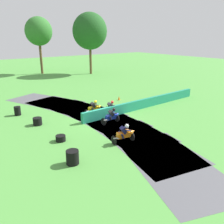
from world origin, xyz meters
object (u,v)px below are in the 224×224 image
object	(u,v)px
traffic_cone	(119,98)
tire_stack_near	(73,157)
tire_stack_far	(17,111)
motorcycle_chase_blue	(112,116)
motorcycle_lead_orange	(125,134)
motorcycle_fourth_yellow	(94,108)
tire_stack_mid_a	(61,138)
tire_stack_mid_b	(37,121)
motorcycle_trailing_black	(110,108)

from	to	relation	value
traffic_cone	tire_stack_near	bearing A→B (deg)	-139.36
tire_stack_far	traffic_cone	size ratio (longest dim) A/B	1.82
motorcycle_chase_blue	tire_stack_far	world-z (taller)	motorcycle_chase_blue
motorcycle_lead_orange	motorcycle_fourth_yellow	world-z (taller)	motorcycle_fourth_yellow
motorcycle_fourth_yellow	tire_stack_far	world-z (taller)	motorcycle_fourth_yellow
motorcycle_lead_orange	tire_stack_mid_a	world-z (taller)	motorcycle_lead_orange
tire_stack_mid_a	tire_stack_far	size ratio (longest dim) A/B	0.84
motorcycle_lead_orange	tire_stack_mid_b	bearing A→B (deg)	116.88
motorcycle_lead_orange	traffic_cone	xyz separation A→B (m)	(6.57, 8.79, -0.43)
tire_stack_near	tire_stack_mid_b	size ratio (longest dim) A/B	1.14
motorcycle_chase_blue	tire_stack_near	bearing A→B (deg)	-146.04
motorcycle_fourth_yellow	tire_stack_far	bearing A→B (deg)	143.94
motorcycle_trailing_black	motorcycle_lead_orange	bearing A→B (deg)	-117.61
tire_stack_mid_b	tire_stack_mid_a	bearing A→B (deg)	-88.15
motorcycle_fourth_yellow	tire_stack_near	world-z (taller)	motorcycle_fourth_yellow
motorcycle_chase_blue	motorcycle_trailing_black	world-z (taller)	motorcycle_trailing_black
motorcycle_lead_orange	tire_stack_far	bearing A→B (deg)	111.19
tire_stack_far	tire_stack_mid_a	bearing A→B (deg)	-84.90
motorcycle_fourth_yellow	tire_stack_mid_b	xyz separation A→B (m)	(-5.02, 0.60, -0.35)
tire_stack_mid_b	tire_stack_near	bearing A→B (deg)	-95.31
motorcycle_lead_orange	tire_stack_near	world-z (taller)	motorcycle_lead_orange
tire_stack_near	tire_stack_far	size ratio (longest dim) A/B	1.00
tire_stack_mid_b	traffic_cone	bearing A→B (deg)	11.58
motorcycle_lead_orange	motorcycle_chase_blue	size ratio (longest dim) A/B	1.01
tire_stack_mid_a	tire_stack_mid_b	xyz separation A→B (m)	(-0.13, 3.92, 0.10)
motorcycle_lead_orange	tire_stack_mid_b	distance (m)	7.57
tire_stack_mid_b	traffic_cone	distance (m)	10.20
tire_stack_far	tire_stack_mid_b	bearing A→B (deg)	-81.24
motorcycle_lead_orange	motorcycle_trailing_black	xyz separation A→B (m)	(2.73, 5.22, -0.01)
motorcycle_trailing_black	tire_stack_far	size ratio (longest dim) A/B	2.10
motorcycle_chase_blue	motorcycle_trailing_black	size ratio (longest dim) A/B	1.00
motorcycle_chase_blue	tire_stack_mid_a	distance (m)	4.86
tire_stack_mid_a	tire_stack_mid_b	distance (m)	3.93
motorcycle_lead_orange	motorcycle_fourth_yellow	bearing A→B (deg)	75.41
tire_stack_near	tire_stack_mid_a	distance (m)	3.27
motorcycle_chase_blue	tire_stack_mid_a	xyz separation A→B (m)	(-4.81, -0.60, -0.44)
motorcycle_lead_orange	tire_stack_far	distance (m)	10.93
motorcycle_trailing_black	motorcycle_fourth_yellow	size ratio (longest dim) A/B	1.00
motorcycle_fourth_yellow	tire_stack_mid_a	xyz separation A→B (m)	(-4.89, -3.32, -0.45)
motorcycle_lead_orange	motorcycle_trailing_black	bearing A→B (deg)	62.39
motorcycle_fourth_yellow	tire_stack_mid_b	bearing A→B (deg)	173.20
traffic_cone	tire_stack_mid_a	bearing A→B (deg)	-148.82
motorcycle_trailing_black	tire_stack_near	size ratio (longest dim) A/B	2.10
motorcycle_chase_blue	motorcycle_trailing_black	xyz separation A→B (m)	(1.22, 1.81, 0.00)
motorcycle_chase_blue	tire_stack_mid_b	distance (m)	5.96
motorcycle_lead_orange	motorcycle_chase_blue	distance (m)	3.74
motorcycle_chase_blue	tire_stack_near	distance (m)	6.75
tire_stack_mid_a	traffic_cone	distance (m)	11.53
motorcycle_lead_orange	motorcycle_fourth_yellow	xyz separation A→B (m)	(1.60, 6.15, 0.00)
motorcycle_trailing_black	tire_stack_mid_a	bearing A→B (deg)	-158.27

